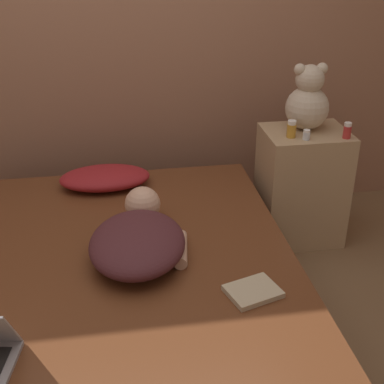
# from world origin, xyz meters

# --- Properties ---
(ground_plane) EXTENTS (12.00, 12.00, 0.00)m
(ground_plane) POSITION_xyz_m (0.00, 0.00, 0.00)
(ground_plane) COLOR brown
(wall_back) EXTENTS (8.00, 0.06, 2.60)m
(wall_back) POSITION_xyz_m (0.00, 1.23, 1.30)
(wall_back) COLOR #996B51
(wall_back) RESTS_ON ground_plane
(bed) EXTENTS (1.70, 1.89, 0.42)m
(bed) POSITION_xyz_m (0.00, 0.00, 0.21)
(bed) COLOR #4C331E
(bed) RESTS_ON ground_plane
(nightstand) EXTENTS (0.49, 0.39, 0.71)m
(nightstand) POSITION_xyz_m (1.16, 0.68, 0.36)
(nightstand) COLOR tan
(nightstand) RESTS_ON ground_plane
(pillow) EXTENTS (0.52, 0.31, 0.11)m
(pillow) POSITION_xyz_m (-0.03, 0.74, 0.48)
(pillow) COLOR maroon
(pillow) RESTS_ON bed
(person_lying) EXTENTS (0.51, 0.75, 0.18)m
(person_lying) POSITION_xyz_m (0.12, 0.01, 0.50)
(person_lying) COLOR #4C2328
(person_lying) RESTS_ON bed
(teddy_bear) EXTENTS (0.25, 0.25, 0.39)m
(teddy_bear) POSITION_xyz_m (1.16, 0.73, 0.88)
(teddy_bear) COLOR beige
(teddy_bear) RESTS_ON nightstand
(bottle_clear) EXTENTS (0.04, 0.04, 0.06)m
(bottle_clear) POSITION_xyz_m (1.11, 0.56, 0.74)
(bottle_clear) COLOR silver
(bottle_clear) RESTS_ON nightstand
(bottle_amber) EXTENTS (0.05, 0.05, 0.10)m
(bottle_amber) POSITION_xyz_m (1.03, 0.61, 0.76)
(bottle_amber) COLOR gold
(bottle_amber) RESTS_ON nightstand
(bottle_red) EXTENTS (0.04, 0.04, 0.09)m
(bottle_red) POSITION_xyz_m (1.34, 0.55, 0.76)
(bottle_red) COLOR #B72D2D
(bottle_red) RESTS_ON nightstand
(book) EXTENTS (0.25, 0.22, 0.02)m
(book) POSITION_xyz_m (0.56, -0.38, 0.43)
(book) COLOR #C6B793
(book) RESTS_ON bed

